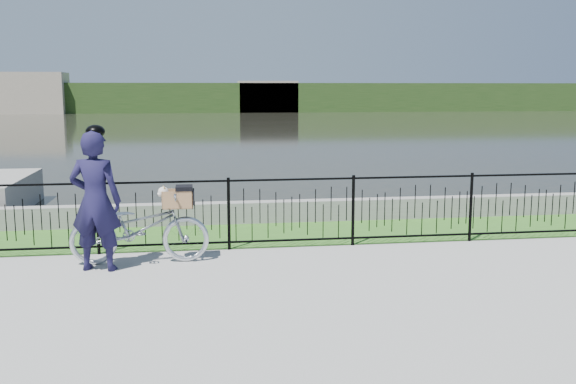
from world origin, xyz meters
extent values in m
plane|color=gray|center=(0.00, 0.00, 0.00)|extent=(120.00, 120.00, 0.00)
cube|color=#336620|center=(0.00, 2.60, 0.00)|extent=(60.00, 2.00, 0.01)
plane|color=black|center=(0.00, 33.00, 0.00)|extent=(120.00, 120.00, 0.00)
cube|color=gray|center=(0.00, 3.60, 0.20)|extent=(60.00, 0.30, 0.40)
cube|color=#29451A|center=(0.00, 60.00, 1.50)|extent=(120.00, 6.00, 3.00)
cube|color=gray|center=(-18.00, 58.00, 2.00)|extent=(8.00, 4.00, 4.00)
cube|color=gray|center=(6.00, 58.50, 1.60)|extent=(6.00, 3.00, 3.20)
imported|color=silver|center=(-2.32, 1.01, 0.52)|extent=(1.99, 0.69, 1.05)
cube|color=black|center=(-1.77, 1.01, 0.81)|extent=(0.38, 0.18, 0.02)
cube|color=#9B7048|center=(-1.77, 1.01, 0.82)|extent=(0.44, 0.29, 0.01)
cube|color=#9B7048|center=(-1.77, 1.15, 0.94)|extent=(0.44, 0.02, 0.26)
cube|color=#9B7048|center=(-1.77, 0.87, 0.94)|extent=(0.44, 0.01, 0.26)
cube|color=#9B7048|center=(-1.55, 1.01, 0.94)|extent=(0.02, 0.29, 0.26)
cube|color=#9B7048|center=(-1.98, 1.01, 0.94)|extent=(0.02, 0.29, 0.26)
cube|color=black|center=(-1.67, 1.01, 1.10)|extent=(0.24, 0.31, 0.06)
cube|color=black|center=(-1.54, 1.01, 0.96)|extent=(0.02, 0.31, 0.21)
ellipsoid|color=silver|center=(-1.79, 1.01, 0.94)|extent=(0.31, 0.22, 0.20)
sphere|color=silver|center=(-1.97, 0.99, 1.05)|extent=(0.15, 0.15, 0.15)
sphere|color=silver|center=(-2.02, 0.97, 1.02)|extent=(0.07, 0.07, 0.07)
sphere|color=black|center=(-2.04, 0.96, 1.01)|extent=(0.02, 0.02, 0.02)
cone|color=olive|center=(-1.97, 1.05, 1.11)|extent=(0.06, 0.08, 0.08)
cone|color=olive|center=(-1.95, 0.95, 1.11)|extent=(0.06, 0.08, 0.08)
imported|color=#161234|center=(-2.88, 0.72, 0.98)|extent=(0.80, 0.61, 1.96)
ellipsoid|color=black|center=(-2.88, 0.72, 1.94)|extent=(0.26, 0.29, 0.18)
camera|label=1|loc=(-1.49, -8.29, 2.53)|focal=40.00mm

